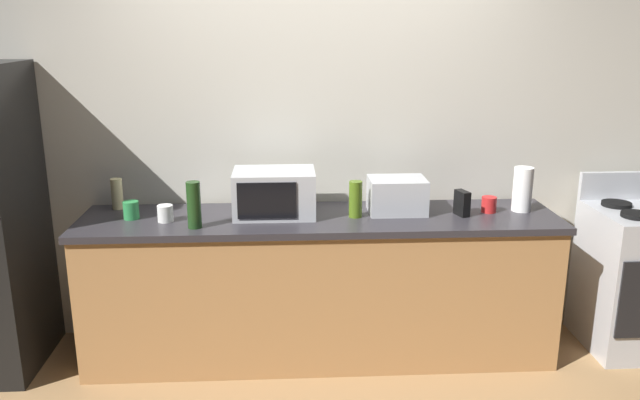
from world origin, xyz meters
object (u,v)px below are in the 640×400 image
object	(u,v)px
bottle_olive_oil	(356,199)
mug_white	(165,213)
paper_towel_roll	(523,189)
cordless_phone	(462,203)
bottle_hand_soap	(117,194)
bottle_wine	(194,205)
microwave	(274,193)
mug_red	(489,205)
toaster_oven	(397,195)
mug_green	(131,210)
stove_range	(637,278)

from	to	relation	value
bottle_olive_oil	mug_white	world-z (taller)	bottle_olive_oil
paper_towel_roll	mug_white	size ratio (longest dim) A/B	2.80
cordless_phone	bottle_hand_soap	world-z (taller)	bottle_hand_soap
bottle_wine	mug_white	size ratio (longest dim) A/B	2.74
mug_white	cordless_phone	bearing A→B (deg)	0.87
microwave	bottle_olive_oil	distance (m)	0.48
bottle_olive_oil	mug_red	xyz separation A→B (m)	(0.82, 0.05, -0.06)
mug_red	bottle_olive_oil	bearing A→B (deg)	-176.21
cordless_phone	mug_white	world-z (taller)	cordless_phone
toaster_oven	mug_green	distance (m)	1.58
bottle_hand_soap	mug_white	xyz separation A→B (m)	(0.34, -0.28, -0.05)
bottle_wine	mug_red	distance (m)	1.75
microwave	mug_white	world-z (taller)	microwave
bottle_hand_soap	bottle_olive_oil	bearing A→B (deg)	-9.83
toaster_oven	mug_white	xyz separation A→B (m)	(-1.37, -0.11, -0.06)
microwave	bottle_hand_soap	xyz separation A→B (m)	(-0.97, 0.18, -0.04)
bottle_olive_oil	mug_red	distance (m)	0.82
mug_white	bottle_olive_oil	bearing A→B (deg)	1.56
paper_towel_roll	mug_white	distance (m)	2.13
stove_range	bottle_wine	bearing A→B (deg)	-176.22
mug_red	paper_towel_roll	bearing A→B (deg)	5.18
paper_towel_roll	cordless_phone	bearing A→B (deg)	-168.87
stove_range	bottle_hand_soap	size ratio (longest dim) A/B	5.68
microwave	bottle_olive_oil	xyz separation A→B (m)	(0.48, -0.07, -0.03)
bottle_olive_oil	mug_white	distance (m)	1.11
stove_range	bottle_hand_soap	bearing A→B (deg)	175.98
toaster_oven	mug_green	size ratio (longest dim) A/B	3.23
bottle_hand_soap	bottle_wine	bearing A→B (deg)	-37.83
bottle_olive_oil	mug_white	bearing A→B (deg)	-178.44
paper_towel_roll	bottle_hand_soap	world-z (taller)	paper_towel_roll
stove_range	toaster_oven	size ratio (longest dim) A/B	3.18
stove_range	bottle_olive_oil	world-z (taller)	bottle_olive_oil
cordless_phone	bottle_hand_soap	size ratio (longest dim) A/B	0.79
microwave	bottle_wine	xyz separation A→B (m)	(-0.44, -0.23, -0.00)
bottle_olive_oil	mug_red	size ratio (longest dim) A/B	2.30
paper_towel_roll	toaster_oven	bearing A→B (deg)	179.25
cordless_phone	mug_red	size ratio (longest dim) A/B	1.59
cordless_phone	bottle_wine	xyz separation A→B (m)	(-1.56, -0.15, 0.06)
paper_towel_roll	mug_green	world-z (taller)	paper_towel_roll
microwave	mug_green	xyz separation A→B (m)	(-0.84, -0.04, -0.08)
mug_green	paper_towel_roll	bearing A→B (deg)	0.95
microwave	stove_range	bearing A→B (deg)	-1.21
cordless_phone	bottle_olive_oil	world-z (taller)	bottle_olive_oil
mug_green	stove_range	bearing A→B (deg)	-0.21
bottle_olive_oil	mug_white	xyz separation A→B (m)	(-1.10, -0.03, -0.06)
stove_range	mug_green	world-z (taller)	stove_range
microwave	paper_towel_roll	xyz separation A→B (m)	(1.50, 0.00, 0.00)
paper_towel_roll	cordless_phone	distance (m)	0.40
bottle_wine	toaster_oven	bearing A→B (deg)	11.47
mug_red	bottle_wine	bearing A→B (deg)	-173.09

